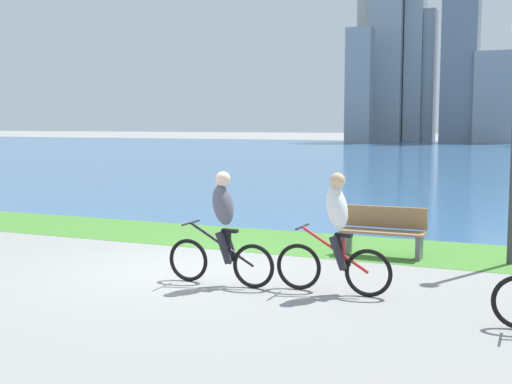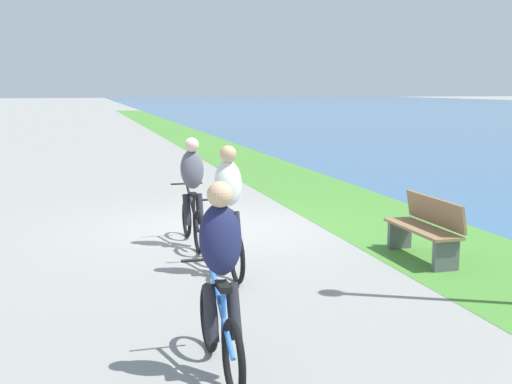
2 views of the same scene
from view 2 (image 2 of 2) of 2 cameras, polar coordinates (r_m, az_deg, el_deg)
ground_plane at (r=11.34m, az=-3.34°, el=-3.31°), size 300.00×300.00×0.00m
grass_strip_bayside at (r=12.35m, az=10.93°, el=-2.40°), size 120.00×2.62×0.01m
cyclist_lead at (r=10.10m, az=-5.63°, el=-0.04°), size 1.73×0.52×1.69m
cyclist_trailing at (r=8.51m, az=-2.47°, el=-1.70°), size 1.69×0.52×1.71m
cyclist_distant_rear at (r=5.53m, az=-3.15°, el=-7.78°), size 1.63×0.52×1.69m
bench_near_path at (r=9.62m, az=14.70°, el=-3.12°), size 1.50×0.47×0.90m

